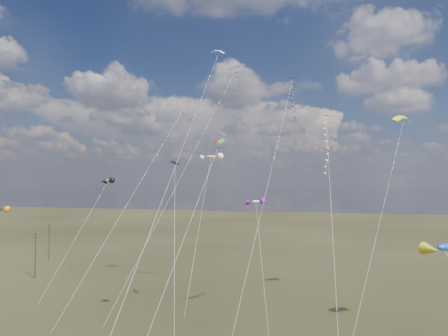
% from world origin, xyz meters
% --- Properties ---
extents(utility_pole_near, '(1.40, 0.20, 8.00)m').
position_xyz_m(utility_pole_near, '(-38.00, 30.00, 4.09)').
color(utility_pole_near, black).
rests_on(utility_pole_near, ground).
extents(utility_pole_far, '(1.40, 0.20, 8.00)m').
position_xyz_m(utility_pole_far, '(-46.00, 44.00, 4.09)').
color(utility_pole_far, black).
rests_on(utility_pole_far, ground).
extents(diamond_black_high, '(5.20, 23.35, 32.34)m').
position_xyz_m(diamond_black_high, '(7.91, 24.58, 27.48)').
color(diamond_black_high, black).
rests_on(diamond_black_high, ground).
extents(diamond_navy_tall, '(11.88, 23.20, 36.84)m').
position_xyz_m(diamond_navy_tall, '(-2.67, 31.73, 31.60)').
color(diamond_navy_tall, '#0A1047').
rests_on(diamond_navy_tall, ground).
extents(diamond_black_mid, '(4.64, 11.01, 19.62)m').
position_xyz_m(diamond_black_mid, '(-3.06, 8.54, 15.00)').
color(diamond_black_mid, black).
rests_on(diamond_black_mid, ground).
extents(diamond_navy_right, '(1.35, 19.04, 24.94)m').
position_xyz_m(diamond_navy_right, '(12.78, 14.29, 20.48)').
color(diamond_navy_right, '#0D1052').
rests_on(diamond_navy_right, ground).
extents(diamond_orange_center, '(10.06, 19.81, 29.92)m').
position_xyz_m(diamond_orange_center, '(-11.01, 21.32, 20.90)').
color(diamond_orange_center, '#CC6412').
rests_on(diamond_orange_center, ground).
extents(parafoil_yellow, '(10.11, 20.56, 26.66)m').
position_xyz_m(parafoil_yellow, '(22.73, 26.12, 25.88)').
color(parafoil_yellow, yellow).
rests_on(parafoil_yellow, ground).
extents(parafoil_blue_white, '(2.41, 33.41, 37.03)m').
position_xyz_m(parafoil_blue_white, '(-2.63, 23.96, 36.09)').
color(parafoil_blue_white, '#1239BB').
rests_on(parafoil_blue_white, ground).
extents(parafoil_tricolor, '(4.33, 18.28, 22.91)m').
position_xyz_m(parafoil_tricolor, '(-0.11, 15.21, 22.21)').
color(parafoil_tricolor, yellow).
rests_on(parafoil_tricolor, ground).
extents(novelty_orange_black, '(4.23, 14.43, 17.97)m').
position_xyz_m(novelty_orange_black, '(-23.57, 29.71, 17.35)').
color(novelty_orange_black, orange).
rests_on(novelty_orange_black, ground).
extents(novelty_white_purple, '(3.95, 9.44, 15.20)m').
position_xyz_m(novelty_white_purple, '(4.21, 17.58, 14.71)').
color(novelty_white_purple, silver).
rests_on(novelty_white_purple, ground).
extents(novelty_redwhite_stripe, '(3.47, 12.70, 21.72)m').
position_xyz_m(novelty_redwhite_stripe, '(-4.67, 27.96, 21.08)').
color(novelty_redwhite_stripe, red).
rests_on(novelty_redwhite_stripe, ground).
extents(novelty_blue_yellow, '(6.17, 8.33, 14.20)m').
position_xyz_m(novelty_blue_yellow, '(18.80, -7.81, 13.66)').
color(novelty_blue_yellow, '#1339C7').
rests_on(novelty_blue_yellow, ground).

